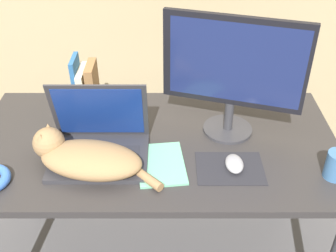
% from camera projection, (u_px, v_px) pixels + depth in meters
% --- Properties ---
extents(desk, '(1.42, 0.75, 0.72)m').
position_uv_depth(desk, '(158.00, 155.00, 1.68)').
color(desk, '#2D2B2B').
rests_on(desk, ground_plane).
extents(laptop, '(0.35, 0.27, 0.28)m').
position_uv_depth(laptop, '(101.00, 143.00, 1.55)').
color(laptop, '#2D2D33').
rests_on(laptop, desk).
extents(cat, '(0.47, 0.26, 0.14)m').
position_uv_depth(cat, '(86.00, 157.00, 1.48)').
color(cat, '#99754C').
rests_on(cat, desk).
extents(external_monitor, '(0.52, 0.20, 0.48)m').
position_uv_depth(external_monitor, '(235.00, 71.00, 1.55)').
color(external_monitor, '#333338').
rests_on(external_monitor, desk).
extents(mousepad, '(0.24, 0.18, 0.00)m').
position_uv_depth(mousepad, '(231.00, 168.00, 1.51)').
color(mousepad, '#232328').
rests_on(mousepad, desk).
extents(computer_mouse, '(0.06, 0.10, 0.03)m').
position_uv_depth(computer_mouse, '(236.00, 164.00, 1.50)').
color(computer_mouse, '#99999E').
rests_on(computer_mouse, mousepad).
extents(book_row, '(0.09, 0.16, 0.24)m').
position_uv_depth(book_row, '(88.00, 86.00, 1.79)').
color(book_row, '#285B93').
rests_on(book_row, desk).
extents(notepad, '(0.19, 0.26, 0.01)m').
position_uv_depth(notepad, '(163.00, 164.00, 1.52)').
color(notepad, '#6BBC93').
rests_on(notepad, desk).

